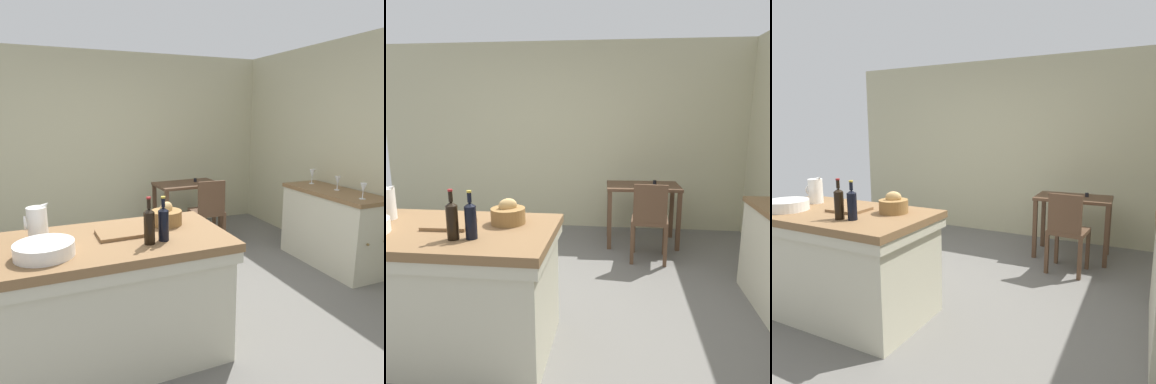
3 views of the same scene
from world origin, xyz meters
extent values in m
plane|color=#66635E|center=(0.00, 0.00, 0.00)|extent=(6.76, 6.76, 0.00)
cube|color=#B7B28E|center=(0.00, 2.60, 1.30)|extent=(5.32, 0.12, 2.60)
cube|color=#B7B28E|center=(2.60, 0.00, 1.30)|extent=(0.12, 5.20, 2.60)
cube|color=brown|center=(-0.40, -0.44, 0.87)|extent=(1.61, 0.89, 0.06)
cube|color=beige|center=(-0.40, -0.44, 0.80)|extent=(1.59, 0.87, 0.08)
cube|color=beige|center=(-0.40, -0.44, 0.42)|extent=(1.53, 0.81, 0.84)
cube|color=brown|center=(2.26, 0.26, 0.86)|extent=(0.52, 1.24, 0.04)
cube|color=beige|center=(2.26, 0.26, 0.42)|extent=(0.49, 1.21, 0.84)
sphere|color=brown|center=(2.14, -0.36, 0.46)|extent=(0.03, 0.03, 0.03)
cube|color=#513826|center=(1.12, 1.91, 0.75)|extent=(0.92, 0.60, 0.04)
cube|color=#513826|center=(0.72, 1.65, 0.37)|extent=(0.05, 0.05, 0.73)
cube|color=#513826|center=(1.55, 1.69, 0.37)|extent=(0.05, 0.05, 0.73)
cube|color=#513826|center=(0.70, 2.14, 0.37)|extent=(0.05, 0.05, 0.73)
cube|color=#513826|center=(1.53, 2.18, 0.37)|extent=(0.05, 0.05, 0.73)
cylinder|color=black|center=(1.27, 1.97, 0.79)|extent=(0.04, 0.04, 0.05)
cube|color=#513826|center=(1.18, 1.38, 0.47)|extent=(0.43, 0.43, 0.04)
cube|color=#513826|center=(1.16, 1.20, 0.70)|extent=(0.36, 0.06, 0.42)
cube|color=#513826|center=(1.37, 1.54, 0.22)|extent=(0.04, 0.04, 0.45)
cube|color=#513826|center=(1.01, 1.57, 0.22)|extent=(0.04, 0.04, 0.45)
cube|color=#513826|center=(1.34, 1.18, 0.22)|extent=(0.04, 0.04, 0.45)
cube|color=#513826|center=(0.98, 1.21, 0.22)|extent=(0.04, 0.04, 0.45)
cylinder|color=silver|center=(-0.86, -0.27, 1.02)|extent=(0.13, 0.13, 0.23)
cone|color=silver|center=(-0.80, -0.27, 1.14)|extent=(0.07, 0.04, 0.06)
torus|color=silver|center=(-0.93, -0.27, 1.03)|extent=(0.02, 0.10, 0.10)
cylinder|color=silver|center=(-0.83, -0.61, 0.95)|extent=(0.35, 0.35, 0.09)
cylinder|color=olive|center=(0.05, -0.28, 0.96)|extent=(0.24, 0.24, 0.11)
ellipsoid|color=tan|center=(0.05, -0.28, 1.03)|extent=(0.15, 0.13, 0.10)
cube|color=brown|center=(-0.33, -0.39, 0.91)|extent=(0.31, 0.26, 0.02)
cylinder|color=black|center=(-0.08, -0.62, 1.01)|extent=(0.07, 0.07, 0.21)
cone|color=black|center=(-0.08, -0.62, 1.12)|extent=(0.07, 0.07, 0.02)
cylinder|color=black|center=(-0.08, -0.62, 1.17)|extent=(0.03, 0.03, 0.07)
cylinder|color=#B29933|center=(-0.08, -0.62, 1.20)|extent=(0.03, 0.03, 0.01)
cylinder|color=black|center=(-0.19, -0.64, 1.01)|extent=(0.07, 0.07, 0.22)
cone|color=black|center=(-0.19, -0.64, 1.13)|extent=(0.07, 0.07, 0.03)
cylinder|color=black|center=(-0.19, -0.64, 1.18)|extent=(0.03, 0.03, 0.08)
cylinder|color=maroon|center=(-0.19, -0.64, 1.21)|extent=(0.03, 0.03, 0.01)
cylinder|color=white|center=(2.21, -0.17, 0.89)|extent=(0.06, 0.06, 0.00)
cylinder|color=white|center=(2.21, -0.17, 0.92)|extent=(0.01, 0.01, 0.07)
cone|color=white|center=(2.21, -0.17, 1.00)|extent=(0.07, 0.07, 0.10)
cylinder|color=white|center=(2.31, 0.27, 0.89)|extent=(0.06, 0.06, 0.00)
cylinder|color=white|center=(2.31, 0.27, 0.92)|extent=(0.01, 0.01, 0.06)
cone|color=white|center=(2.31, 0.27, 1.00)|extent=(0.07, 0.07, 0.09)
cylinder|color=white|center=(2.31, 0.70, 0.89)|extent=(0.06, 0.06, 0.00)
cylinder|color=white|center=(2.31, 0.70, 0.92)|extent=(0.01, 0.01, 0.07)
cone|color=white|center=(2.31, 0.70, 1.01)|extent=(0.07, 0.07, 0.10)
camera|label=1|loc=(-0.82, -2.86, 1.75)|focal=34.29mm
camera|label=2|loc=(0.82, -2.73, 1.68)|focal=34.82mm
camera|label=3|loc=(1.90, -2.65, 1.58)|focal=34.06mm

